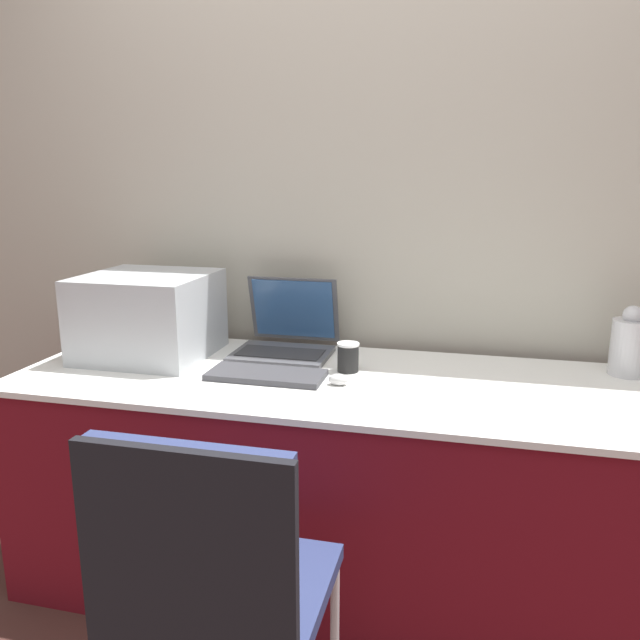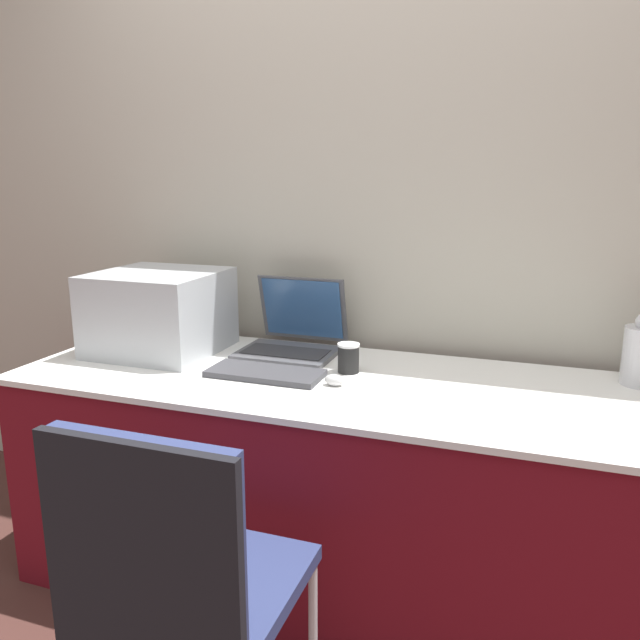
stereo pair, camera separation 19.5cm
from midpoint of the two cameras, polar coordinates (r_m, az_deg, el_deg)
name	(u,v)px [view 1 (the left image)]	position (r m, az deg, el deg)	size (l,w,h in m)	color
wall_back	(367,201)	(2.37, 1.92, 10.82)	(8.00, 0.05, 2.60)	#B7B2A3
table	(339,483)	(2.18, -0.86, -14.77)	(2.14, 0.75, 0.75)	maroon
printer	(148,312)	(2.35, -17.78, 0.66)	(0.43, 0.42, 0.30)	#B2B7BC
laptop_left	(286,337)	(2.31, -5.54, -1.59)	(0.34, 0.33, 0.27)	#4C4C51
external_keyboard	(266,375)	(2.04, -7.69, -5.05)	(0.38, 0.16, 0.02)	#3D3D42
coffee_cup	(348,357)	(2.08, -0.11, -3.45)	(0.07, 0.07, 0.10)	black
mouse	(338,380)	(1.95, -1.17, -5.51)	(0.06, 0.04, 0.04)	silver
metal_pitcher	(630,345)	(2.23, 24.27, -2.09)	(0.12, 0.12, 0.23)	silver
chair	(213,583)	(1.43, -14.01, -22.44)	(0.43, 0.47, 0.92)	navy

